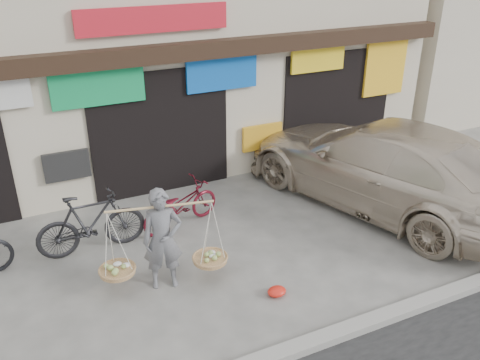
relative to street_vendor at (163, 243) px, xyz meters
name	(u,v)px	position (x,y,z in m)	size (l,w,h in m)	color
ground	(228,275)	(1.02, -0.21, -0.80)	(70.00, 70.00, 0.00)	gray
kerb	(288,352)	(1.02, -2.21, -0.74)	(70.00, 0.25, 0.12)	gray
shophouse_block	(119,13)	(1.02, 6.21, 2.65)	(14.00, 6.32, 7.00)	beige
street_vendor	(163,243)	(0.00, 0.00, 0.00)	(2.01, 0.88, 1.72)	slate
bike_1	(91,223)	(-0.87, 1.49, -0.22)	(0.54, 1.91, 1.15)	black
bike_2	(180,205)	(0.85, 1.66, -0.35)	(0.59, 1.70, 0.89)	maroon
suv	(382,164)	(4.95, 0.80, 0.10)	(4.27, 6.64, 1.79)	beige
red_bag	(277,291)	(1.51, -1.02, -0.73)	(0.31, 0.25, 0.14)	red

